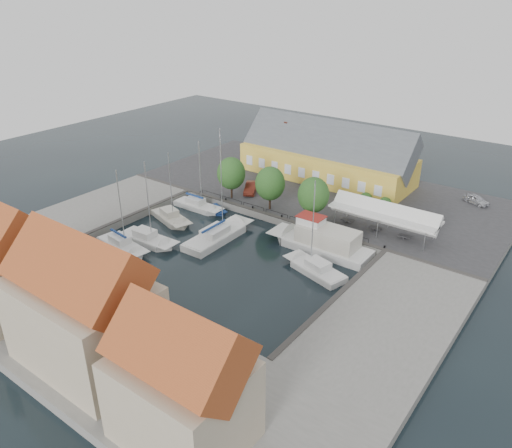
{
  "coord_description": "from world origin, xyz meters",
  "views": [
    {
      "loc": [
        35.23,
        -41.43,
        29.88
      ],
      "look_at": [
        0.0,
        6.0,
        1.5
      ],
      "focal_mm": 35.0,
      "sensor_mm": 36.0,
      "label": 1
    }
  ],
  "objects": [
    {
      "name": "car_red",
      "position": [
        -7.97,
        15.44,
        1.77
      ],
      "size": [
        3.61,
        4.9,
        1.54
      ],
      "primitive_type": "imported",
      "rotation": [
        0.0,
        0.0,
        0.48
      ],
      "color": "#591E14",
      "rests_on": "north_quay"
    },
    {
      "name": "north_quay",
      "position": [
        0.0,
        23.0,
        0.5
      ],
      "size": [
        56.0,
        26.0,
        1.0
      ],
      "primitive_type": "cube",
      "color": "#2D2D30",
      "rests_on": "ground"
    },
    {
      "name": "west_boat_a",
      "position": [
        -11.95,
        7.59,
        0.27
      ],
      "size": [
        8.34,
        2.49,
        11.0
      ],
      "color": "silver",
      "rests_on": "ground"
    },
    {
      "name": "west_boat_c",
      "position": [
        -9.93,
        -4.11,
        0.26
      ],
      "size": [
        8.73,
        3.12,
        11.57
      ],
      "color": "silver",
      "rests_on": "ground"
    },
    {
      "name": "launch_nw",
      "position": [
        -9.01,
        8.52,
        0.09
      ],
      "size": [
        4.16,
        3.01,
        0.88
      ],
      "color": "navy",
      "rests_on": "ground"
    },
    {
      "name": "car_silver",
      "position": [
        21.09,
        31.46,
        1.66
      ],
      "size": [
        4.2,
        3.06,
        1.33
      ],
      "primitive_type": "imported",
      "rotation": [
        0.0,
        0.0,
        1.14
      ],
      "color": "#B6B7BE",
      "rests_on": "north_quay"
    },
    {
      "name": "ground",
      "position": [
        0.0,
        0.0,
        0.0
      ],
      "size": [
        140.0,
        140.0,
        0.0
      ],
      "primitive_type": "plane",
      "color": "black",
      "rests_on": "ground"
    },
    {
      "name": "townhouses",
      "position": [
        1.93,
        -23.24,
        5.82
      ],
      "size": [
        36.3,
        8.5,
        12.0
      ],
      "color": "tan",
      "rests_on": "south_bank"
    },
    {
      "name": "east_quay",
      "position": [
        22.0,
        -2.0,
        0.5
      ],
      "size": [
        12.0,
        24.0,
        1.0
      ],
      "primitive_type": "cube",
      "color": "slate",
      "rests_on": "ground"
    },
    {
      "name": "tent_canopy",
      "position": [
        14.0,
        14.5,
        3.68
      ],
      "size": [
        14.0,
        4.0,
        2.83
      ],
      "color": "silver",
      "rests_on": "north_quay"
    },
    {
      "name": "east_boat_a",
      "position": [
        11.33,
        2.24,
        0.26
      ],
      "size": [
        8.51,
        4.79,
        11.61
      ],
      "color": "silver",
      "rests_on": "ground"
    },
    {
      "name": "west_boat_d",
      "position": [
        -11.13,
        -7.22,
        0.27
      ],
      "size": [
        8.59,
        3.48,
        11.21
      ],
      "color": "silver",
      "rests_on": "ground"
    },
    {
      "name": "launch_sw",
      "position": [
        -13.87,
        -10.25,
        0.09
      ],
      "size": [
        4.5,
        1.96,
        0.98
      ],
      "color": "silver",
      "rests_on": "ground"
    },
    {
      "name": "warehouse",
      "position": [
        -2.6,
        28.36,
        4.43
      ],
      "size": [
        28.56,
        14.0,
        9.55
      ],
      "color": "gold",
      "rests_on": "north_quay"
    },
    {
      "name": "west_quay",
      "position": [
        -22.0,
        -2.0,
        0.5
      ],
      "size": [
        12.0,
        24.0,
        1.0
      ],
      "primitive_type": "cube",
      "color": "slate",
      "rests_on": "ground"
    },
    {
      "name": "quay_trees",
      "position": [
        -2.0,
        12.0,
        4.88
      ],
      "size": [
        18.2,
        4.2,
        6.3
      ],
      "color": "black",
      "rests_on": "north_quay"
    },
    {
      "name": "center_sailboat",
      "position": [
        -3.13,
        1.82,
        0.36
      ],
      "size": [
        3.54,
        11.36,
        15.09
      ],
      "color": "silver",
      "rests_on": "ground"
    },
    {
      "name": "trawler",
      "position": [
        9.28,
        7.38,
        1.02
      ],
      "size": [
        13.71,
        4.18,
        5.0
      ],
      "color": "silver",
      "rests_on": "ground"
    },
    {
      "name": "west_boat_b",
      "position": [
        -12.17,
        2.3,
        0.26
      ],
      "size": [
        8.11,
        4.79,
        10.68
      ],
      "color": "beige",
      "rests_on": "ground"
    },
    {
      "name": "quay_edge_fittings",
      "position": [
        0.02,
        4.75,
        1.06
      ],
      "size": [
        56.0,
        24.72,
        0.4
      ],
      "color": "#383533",
      "rests_on": "north_quay"
    },
    {
      "name": "south_bank",
      "position": [
        0.0,
        -21.0,
        0.5
      ],
      "size": [
        56.0,
        14.0,
        1.0
      ],
      "primitive_type": "cube",
      "color": "slate",
      "rests_on": "ground"
    }
  ]
}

